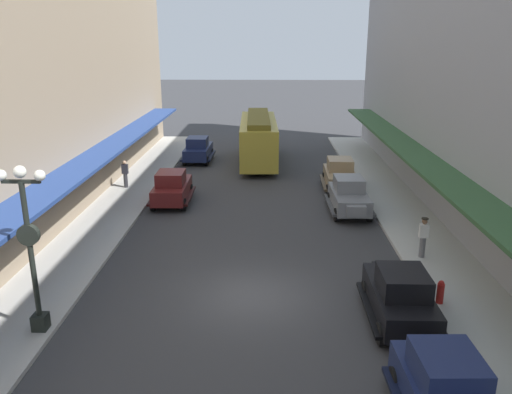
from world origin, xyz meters
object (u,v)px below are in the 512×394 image
parked_car_3 (400,295)px  streetcar (258,137)px  parked_car_2 (340,174)px  pedestrian_0 (125,174)px  parked_car_1 (349,195)px  lamp_post_with_clock (30,243)px  parked_car_5 (198,149)px  fire_hydrant (440,292)px  pedestrian_1 (423,237)px  parked_car_4 (172,187)px

parked_car_3 → streetcar: size_ratio=0.44×
parked_car_2 → pedestrian_0: parked_car_2 is taller
parked_car_1 → lamp_post_with_clock: (-11.14, -11.83, 2.04)m
parked_car_3 → parked_car_5: bearing=112.7°
parked_car_1 → pedestrian_0: 13.31m
fire_hydrant → pedestrian_1: pedestrian_1 is taller
parked_car_3 → pedestrian_0: (-12.70, 14.80, 0.05)m
parked_car_1 → parked_car_5: same height
parked_car_1 → streetcar: bearing=113.9°
parked_car_2 → streetcar: (-5.01, 6.74, 0.96)m
parked_car_3 → pedestrian_1: (2.10, 4.83, 0.07)m
parked_car_2 → lamp_post_with_clock: lamp_post_with_clock is taller
parked_car_2 → parked_car_5: same height
lamp_post_with_clock → parked_car_3: bearing=5.0°
pedestrian_0 → lamp_post_with_clock: bearing=-84.3°
parked_car_5 → pedestrian_0: (-3.37, -7.55, 0.05)m
parked_car_4 → fire_hydrant: size_ratio=5.22×
streetcar → pedestrian_1: (6.99, -17.09, -0.89)m
parked_car_5 → pedestrian_1: parked_car_5 is taller
parked_car_5 → fire_hydrant: (10.95, -21.37, -0.38)m
streetcar → pedestrian_0: streetcar is taller
parked_car_3 → pedestrian_0: parked_car_3 is taller
parked_car_5 → pedestrian_0: bearing=-114.0°
parked_car_1 → parked_car_2: bearing=88.5°
parked_car_3 → fire_hydrant: 1.92m
parked_car_4 → streetcar: 10.76m
parked_car_3 → fire_hydrant: bearing=31.1°
pedestrian_0 → streetcar: bearing=42.4°
streetcar → parked_car_5: bearing=174.4°
pedestrian_0 → parked_car_3: bearing=-49.4°
parked_car_4 → streetcar: (4.55, 9.70, 0.96)m
lamp_post_with_clock → streetcar: bearing=74.7°
parked_car_2 → fire_hydrant: parked_car_2 is taller
pedestrian_1 → lamp_post_with_clock: bearing=-156.3°
parked_car_1 → streetcar: (-4.90, 11.06, 0.96)m
parked_car_1 → parked_car_5: (-9.34, 11.49, 0.00)m
streetcar → lamp_post_with_clock: lamp_post_with_clock is taller
parked_car_4 → parked_car_5: bearing=89.4°
parked_car_1 → parked_car_3: same height
parked_car_3 → parked_car_4: bearing=127.7°
parked_car_2 → streetcar: size_ratio=0.44×
fire_hydrant → parked_car_4: bearing=134.5°
parked_car_4 → parked_car_5: size_ratio=1.00×
pedestrian_0 → parked_car_2: bearing=1.7°
lamp_post_with_clock → pedestrian_1: lamp_post_with_clock is taller
fire_hydrant → pedestrian_0: (-14.32, 13.82, 0.43)m
parked_car_2 → parked_car_4: same height
parked_car_5 → pedestrian_1: size_ratio=2.56×
parked_car_1 → fire_hydrant: parked_car_1 is taller
streetcar → fire_hydrant: (6.51, -20.94, -1.34)m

